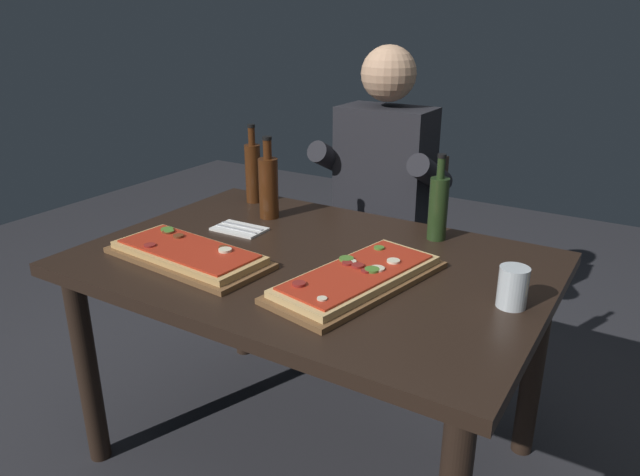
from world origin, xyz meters
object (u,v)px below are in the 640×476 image
tumbler_near_camera (513,289)px  seated_diner (379,193)px  dining_table (312,286)px  pizza_rectangular_left (358,278)px  vinegar_bottle_green (438,206)px  oil_bottle_amber (253,171)px  pizza_rectangular_front (188,254)px  wine_bottle_dark (268,186)px  diner_chair (389,241)px

tumbler_near_camera → seated_diner: size_ratio=0.08×
dining_table → pizza_rectangular_left: bearing=-23.6°
dining_table → vinegar_bottle_green: vinegar_bottle_green is taller
dining_table → oil_bottle_amber: 0.66m
pizza_rectangular_front → pizza_rectangular_left: 0.53m
pizza_rectangular_front → oil_bottle_amber: 0.62m
dining_table → pizza_rectangular_front: bearing=-146.0°
wine_bottle_dark → seated_diner: 0.54m
pizza_rectangular_front → seated_diner: bearing=79.2°
pizza_rectangular_front → seated_diner: size_ratio=0.41×
tumbler_near_camera → diner_chair: 1.17m
pizza_rectangular_left → diner_chair: 1.04m
oil_bottle_amber → dining_table: bearing=-36.3°
tumbler_near_camera → wine_bottle_dark: bearing=165.4°
dining_table → diner_chair: 0.88m
vinegar_bottle_green → tumbler_near_camera: vinegar_bottle_green is taller
dining_table → seated_diner: 0.75m
pizza_rectangular_front → vinegar_bottle_green: (0.57, 0.57, 0.09)m
vinegar_bottle_green → seated_diner: size_ratio=0.22×
pizza_rectangular_left → diner_chair: bearing=109.8°
pizza_rectangular_front → pizza_rectangular_left: bearing=12.8°
pizza_rectangular_front → pizza_rectangular_left: (0.52, 0.12, 0.00)m
oil_bottle_amber → seated_diner: bearing=44.2°
wine_bottle_dark → vinegar_bottle_green: wine_bottle_dark is taller
pizza_rectangular_front → oil_bottle_amber: (-0.20, 0.58, 0.10)m
pizza_rectangular_front → vinegar_bottle_green: vinegar_bottle_green is taller
pizza_rectangular_left → wine_bottle_dark: wine_bottle_dark is taller
diner_chair → seated_diner: seated_diner is taller
oil_bottle_amber → tumbler_near_camera: (1.11, -0.37, -0.08)m
diner_chair → wine_bottle_dark: bearing=-109.0°
pizza_rectangular_left → wine_bottle_dark: (-0.55, 0.34, 0.10)m
wine_bottle_dark → pizza_rectangular_front: bearing=-86.3°
diner_chair → pizza_rectangular_front: bearing=-99.6°
pizza_rectangular_front → vinegar_bottle_green: 0.81m
pizza_rectangular_left → wine_bottle_dark: size_ratio=1.94×
pizza_rectangular_left → tumbler_near_camera: 0.41m
oil_bottle_amber → vinegar_bottle_green: bearing=-0.9°
vinegar_bottle_green → dining_table: bearing=-126.3°
dining_table → wine_bottle_dark: (-0.34, 0.25, 0.21)m
vinegar_bottle_green → diner_chair: 0.73m
oil_bottle_amber → diner_chair: (0.37, 0.48, -0.38)m
dining_table → oil_bottle_amber: oil_bottle_amber is taller
pizza_rectangular_front → wine_bottle_dark: size_ratio=1.81×
dining_table → vinegar_bottle_green: (0.26, 0.36, 0.21)m
dining_table → wine_bottle_dark: 0.47m
wine_bottle_dark → oil_bottle_amber: size_ratio=0.97×
pizza_rectangular_front → diner_chair: size_ratio=0.62×
pizza_rectangular_left → vinegar_bottle_green: size_ratio=2.03×
pizza_rectangular_left → oil_bottle_amber: (-0.71, 0.46, 0.10)m
dining_table → diner_chair: size_ratio=1.61×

